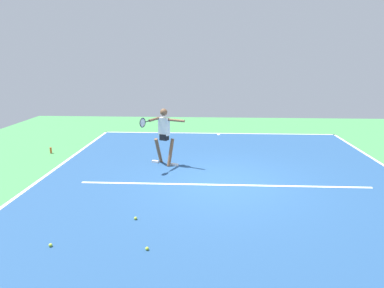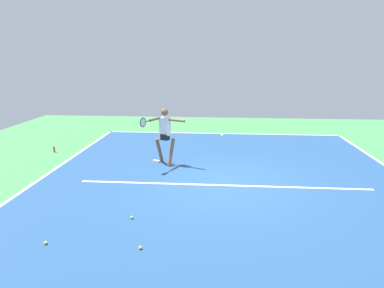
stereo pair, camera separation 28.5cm
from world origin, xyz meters
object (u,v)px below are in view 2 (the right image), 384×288
tennis_ball_by_baseline (46,243)px  tennis_ball_by_sideline (140,248)px  tennis_player (165,132)px  tennis_ball_near_service_line (132,218)px  water_bottle (54,149)px

tennis_ball_by_baseline → tennis_ball_by_sideline: bearing=179.2°
tennis_player → tennis_ball_near_service_line: (0.12, 3.93, -1.04)m
tennis_ball_by_sideline → tennis_ball_near_service_line: size_ratio=1.00×
tennis_ball_by_baseline → tennis_ball_near_service_line: same height
tennis_player → water_bottle: bearing=9.5°
tennis_ball_near_service_line → water_bottle: 6.58m
tennis_player → tennis_ball_near_service_line: tennis_player is taller
tennis_ball_by_baseline → water_bottle: 6.84m
tennis_ball_near_service_line → tennis_ball_by_baseline: bearing=40.6°
water_bottle → tennis_ball_by_sideline: bearing=126.9°
tennis_player → tennis_ball_by_baseline: (1.46, 5.08, -1.04)m
tennis_ball_by_sideline → tennis_ball_by_baseline: (1.81, -0.02, 0.00)m
tennis_ball_by_baseline → tennis_player: bearing=-106.1°
tennis_player → tennis_ball_by_sideline: (-0.35, 5.11, -1.04)m
tennis_ball_near_service_line → tennis_ball_by_sideline: bearing=111.5°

